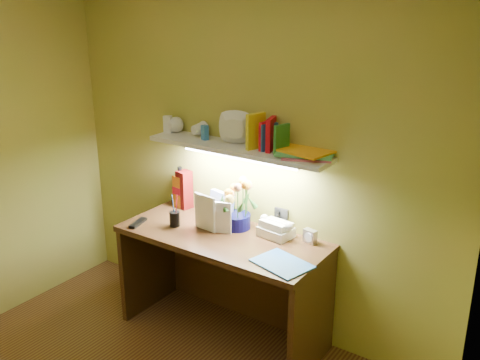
% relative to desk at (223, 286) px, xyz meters
% --- Properties ---
extents(desk, '(1.40, 0.60, 0.75)m').
position_rel_desk_xyz_m(desk, '(0.00, 0.00, 0.00)').
color(desk, '#32210D').
rests_on(desk, ground).
extents(flower_bouquet, '(0.27, 0.27, 0.34)m').
position_rel_desk_xyz_m(flower_bouquet, '(0.01, 0.16, 0.54)').
color(flower_bouquet, '#06073B').
rests_on(flower_bouquet, desk).
extents(telephone, '(0.23, 0.18, 0.13)m').
position_rel_desk_xyz_m(telephone, '(0.30, 0.19, 0.44)').
color(telephone, white).
rests_on(telephone, desk).
extents(desk_clock, '(0.09, 0.06, 0.09)m').
position_rel_desk_xyz_m(desk_clock, '(0.53, 0.23, 0.42)').
color(desk_clock, silver).
rests_on(desk_clock, desk).
extents(whisky_bottle, '(0.09, 0.09, 0.31)m').
position_rel_desk_xyz_m(whisky_bottle, '(-0.55, 0.24, 0.53)').
color(whisky_bottle, '#BA560D').
rests_on(whisky_bottle, desk).
extents(whisky_box, '(0.11, 0.11, 0.28)m').
position_rel_desk_xyz_m(whisky_box, '(-0.51, 0.24, 0.52)').
color(whisky_box, '#5A0C0C').
rests_on(whisky_box, desk).
extents(pen_cup, '(0.08, 0.08, 0.17)m').
position_rel_desk_xyz_m(pen_cup, '(-0.35, -0.06, 0.46)').
color(pen_cup, black).
rests_on(pen_cup, desk).
extents(art_card, '(0.21, 0.09, 0.21)m').
position_rel_desk_xyz_m(art_card, '(-0.14, 0.19, 0.48)').
color(art_card, white).
rests_on(art_card, desk).
extents(tv_remote, '(0.09, 0.18, 0.02)m').
position_rel_desk_xyz_m(tv_remote, '(-0.58, -0.18, 0.38)').
color(tv_remote, black).
rests_on(tv_remote, desk).
extents(blue_folder, '(0.37, 0.31, 0.01)m').
position_rel_desk_xyz_m(blue_folder, '(0.53, -0.13, 0.38)').
color(blue_folder, '#347CD4').
rests_on(blue_folder, desk).
extents(desk_book_a, '(0.19, 0.05, 0.25)m').
position_rel_desk_xyz_m(desk_book_a, '(-0.24, 0.02, 0.50)').
color(desk_book_a, white).
rests_on(desk_book_a, desk).
extents(desk_book_b, '(0.16, 0.06, 0.22)m').
position_rel_desk_xyz_m(desk_book_b, '(-0.11, 0.00, 0.48)').
color(desk_book_b, silver).
rests_on(desk_book_b, desk).
extents(wall_shelf, '(1.32, 0.38, 0.26)m').
position_rel_desk_xyz_m(wall_shelf, '(0.04, 0.19, 0.96)').
color(wall_shelf, silver).
rests_on(wall_shelf, ground).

